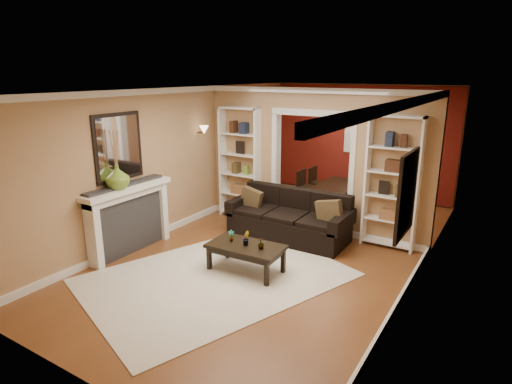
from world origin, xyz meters
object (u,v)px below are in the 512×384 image
Objects in this scene: bookshelf_right at (392,183)px; dining_table at (338,196)px; sofa at (289,216)px; coffee_table at (246,258)px; fireplace at (130,220)px; bookshelf_left at (240,163)px.

bookshelf_right reaches higher than dining_table.
dining_table is (0.07, 2.29, -0.18)m from sofa.
fireplace is at bearing -171.44° from coffee_table.
sofa is at bearing -160.72° from bookshelf_right.
bookshelf_left is at bearing 180.00° from bookshelf_right.
coffee_table is 0.50× the size of bookshelf_right.
sofa is 1.71m from bookshelf_left.
sofa is at bearing 90.46° from coffee_table.
bookshelf_left is at bearing 77.95° from fireplace.
bookshelf_right is (1.66, 0.58, 0.71)m from sofa.
dining_table is at bearing 48.47° from bookshelf_left.
bookshelf_right is at bearing 51.14° from coffee_table.
dining_table is at bearing 132.95° from bookshelf_right.
sofa is 1.32× the size of fireplace.
coffee_table is at bearing -54.61° from bookshelf_left.
sofa is 0.97× the size of bookshelf_right.
sofa is at bearing -21.91° from bookshelf_left.
bookshelf_left and bookshelf_right have the same top height.
bookshelf_right is 2.50m from dining_table.
sofa reaches higher than coffee_table.
bookshelf_left is 3.10m from bookshelf_right.
dining_table reaches higher than coffee_table.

